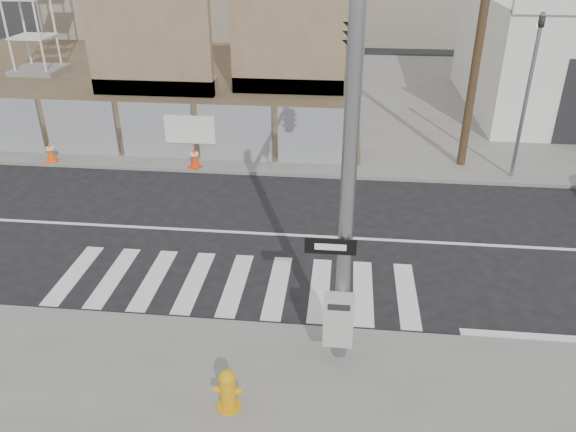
# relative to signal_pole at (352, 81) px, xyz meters

# --- Properties ---
(ground) EXTENTS (100.00, 100.00, 0.00)m
(ground) POSITION_rel_signal_pole_xyz_m (-2.49, 2.05, -4.78)
(ground) COLOR black
(ground) RESTS_ON ground
(sidewalk_far) EXTENTS (50.00, 20.00, 0.12)m
(sidewalk_far) POSITION_rel_signal_pole_xyz_m (-2.49, 16.05, -4.72)
(sidewalk_far) COLOR slate
(sidewalk_far) RESTS_ON ground
(signal_pole) EXTENTS (0.96, 5.87, 7.00)m
(signal_pole) POSITION_rel_signal_pole_xyz_m (0.00, 0.00, 0.00)
(signal_pole) COLOR gray
(signal_pole) RESTS_ON sidewalk_near
(far_signal_pole) EXTENTS (0.16, 0.20, 5.60)m
(far_signal_pole) POSITION_rel_signal_pole_xyz_m (5.51, 6.65, -1.30)
(far_signal_pole) COLOR gray
(far_signal_pole) RESTS_ON sidewalk_far
(chain_link_fence) EXTENTS (24.60, 0.04, 2.00)m
(chain_link_fence) POSITION_rel_signal_pole_xyz_m (-12.49, 7.05, -3.66)
(chain_link_fence) COLOR gray
(chain_link_fence) RESTS_ON sidewalk_far
(concrete_wall_left) EXTENTS (6.00, 1.30, 8.00)m
(concrete_wall_left) POSITION_rel_signal_pole_xyz_m (-9.49, 15.13, -1.40)
(concrete_wall_left) COLOR brown
(concrete_wall_left) RESTS_ON sidewalk_far
(concrete_wall_right) EXTENTS (5.50, 1.30, 8.00)m
(concrete_wall_right) POSITION_rel_signal_pole_xyz_m (-2.99, 16.13, -1.40)
(concrete_wall_right) COLOR brown
(concrete_wall_right) RESTS_ON sidewalk_far
(utility_pole_right) EXTENTS (1.60, 0.28, 10.00)m
(utility_pole_right) POSITION_rel_signal_pole_xyz_m (4.01, 7.55, 0.42)
(utility_pole_right) COLOR #453320
(utility_pole_right) RESTS_ON sidewalk_far
(fire_hydrant) EXTENTS (0.49, 0.44, 0.81)m
(fire_hydrant) POSITION_rel_signal_pole_xyz_m (-1.87, -4.33, -4.26)
(fire_hydrant) COLOR orange
(fire_hydrant) RESTS_ON sidewalk_near
(traffic_cone_b) EXTENTS (0.43, 0.43, 0.74)m
(traffic_cone_b) POSITION_rel_signal_pole_xyz_m (-11.50, 7.52, -4.30)
(traffic_cone_b) COLOR #FF3D0D
(traffic_cone_b) RESTS_ON sidewalk_far
(traffic_cone_c) EXTENTS (0.46, 0.46, 0.74)m
(traffic_cone_c) POSITION_rel_signal_pole_xyz_m (-10.38, 6.27, -4.30)
(traffic_cone_c) COLOR #FF4B0D
(traffic_cone_c) RESTS_ON sidewalk_far
(traffic_cone_d) EXTENTS (0.50, 0.50, 0.74)m
(traffic_cone_d) POSITION_rel_signal_pole_xyz_m (-5.19, 6.27, -4.30)
(traffic_cone_d) COLOR red
(traffic_cone_d) RESTS_ON sidewalk_far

